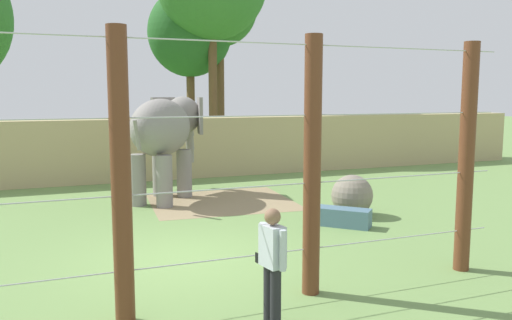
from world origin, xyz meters
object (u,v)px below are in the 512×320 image
object	(u,v)px
elephant	(165,132)
enrichment_ball	(352,195)
feed_trough	(341,217)
zookeeper	(272,263)

from	to	relation	value
elephant	enrichment_ball	bearing A→B (deg)	-44.39
feed_trough	zookeeper	bearing A→B (deg)	-129.77
elephant	feed_trough	size ratio (longest dim) A/B	2.76
enrichment_ball	feed_trough	bearing A→B (deg)	-134.29
elephant	zookeeper	bearing A→B (deg)	-93.12
feed_trough	enrichment_ball	bearing A→B (deg)	45.71
zookeeper	feed_trough	distance (m)	5.91
enrichment_ball	feed_trough	world-z (taller)	enrichment_ball
enrichment_ball	feed_trough	distance (m)	1.22
elephant	zookeeper	xyz separation A→B (m)	(-0.51, -9.33, -1.13)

